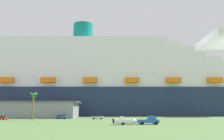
# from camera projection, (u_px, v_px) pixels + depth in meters

# --- Properties ---
(ground_plane) EXTENTS (600.00, 600.00, 0.00)m
(ground_plane) POSITION_uv_depth(u_px,v_px,m) (118.00, 118.00, 104.93)
(ground_plane) COLOR #4C6B38
(cruise_ship) EXTENTS (241.32, 52.15, 66.08)m
(cruise_ship) POSITION_uv_depth(u_px,v_px,m) (124.00, 85.00, 148.27)
(cruise_ship) COLOR #1E2D4C
(cruise_ship) RESTS_ON ground_plane
(terminal_building) EXTENTS (62.55, 26.31, 7.49)m
(terminal_building) POSITION_uv_depth(u_px,v_px,m) (13.00, 110.00, 108.42)
(terminal_building) COLOR gray
(terminal_building) RESTS_ON ground_plane
(pickup_truck) EXTENTS (5.86, 3.05, 2.20)m
(pickup_truck) POSITION_uv_depth(u_px,v_px,m) (149.00, 120.00, 61.95)
(pickup_truck) COLOR #2659A5
(pickup_truck) RESTS_ON ground_plane
(small_boat_on_trailer) EXTENTS (7.17, 2.94, 2.15)m
(small_boat_on_trailer) POSITION_uv_depth(u_px,v_px,m) (126.00, 121.00, 61.29)
(small_boat_on_trailer) COLOR #595960
(small_boat_on_trailer) RESTS_ON ground_plane
(palm_tree) EXTENTS (3.44, 3.10, 10.14)m
(palm_tree) POSITION_uv_depth(u_px,v_px,m) (33.00, 98.00, 85.06)
(palm_tree) COLOR brown
(palm_tree) RESTS_ON ground_plane
(parked_car_blue_suv) EXTENTS (4.51, 2.46, 1.58)m
(parked_car_blue_suv) POSITION_uv_depth(u_px,v_px,m) (62.00, 117.00, 96.24)
(parked_car_blue_suv) COLOR #264C99
(parked_car_blue_suv) RESTS_ON ground_plane
(parked_car_silver_sedan) EXTENTS (4.56, 2.13, 1.58)m
(parked_car_silver_sedan) POSITION_uv_depth(u_px,v_px,m) (97.00, 117.00, 93.58)
(parked_car_silver_sedan) COLOR silver
(parked_car_silver_sedan) RESTS_ON ground_plane
(parked_car_red_hatchback) EXTENTS (4.56, 2.65, 1.58)m
(parked_car_red_hatchback) POSITION_uv_depth(u_px,v_px,m) (2.00, 118.00, 88.35)
(parked_car_red_hatchback) COLOR red
(parked_car_red_hatchback) RESTS_ON ground_plane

